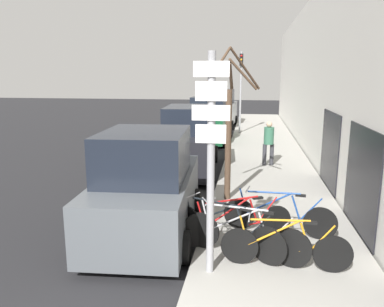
% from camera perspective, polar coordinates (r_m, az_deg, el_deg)
% --- Properties ---
extents(ground_plane, '(80.00, 80.00, 0.00)m').
position_cam_1_polar(ground_plane, '(13.85, 0.62, -2.17)').
color(ground_plane, black).
extents(sidewalk_curb, '(3.20, 32.00, 0.15)m').
position_cam_1_polar(sidewalk_curb, '(16.43, 11.06, 0.10)').
color(sidewalk_curb, '#9E9B93').
rests_on(sidewalk_curb, ground).
extents(building_facade, '(0.23, 32.00, 6.50)m').
position_cam_1_polar(building_facade, '(16.19, 17.83, 10.84)').
color(building_facade, silver).
rests_on(building_facade, ground).
extents(signpost, '(0.58, 0.14, 3.55)m').
position_cam_1_polar(signpost, '(5.82, 2.89, -0.54)').
color(signpost, '#939399').
rests_on(signpost, sidewalk_curb).
extents(bicycle_0, '(2.16, 0.44, 0.89)m').
position_cam_1_polar(bicycle_0, '(6.63, 14.02, -13.64)').
color(bicycle_0, black).
rests_on(bicycle_0, sidewalk_curb).
extents(bicycle_1, '(2.25, 0.79, 0.95)m').
position_cam_1_polar(bicycle_1, '(6.85, 7.97, -12.29)').
color(bicycle_1, black).
rests_on(bicycle_1, sidewalk_curb).
extents(bicycle_2, '(2.20, 1.22, 0.94)m').
position_cam_1_polar(bicycle_2, '(7.05, 4.90, -11.49)').
color(bicycle_2, black).
rests_on(bicycle_2, sidewalk_curb).
extents(bicycle_3, '(2.10, 0.97, 0.91)m').
position_cam_1_polar(bicycle_3, '(7.41, 6.97, -10.48)').
color(bicycle_3, black).
rests_on(bicycle_3, sidewalk_curb).
extents(bicycle_4, '(2.25, 0.53, 0.91)m').
position_cam_1_polar(bicycle_4, '(7.91, 13.06, -9.24)').
color(bicycle_4, black).
rests_on(bicycle_4, sidewalk_curb).
extents(parked_car_0, '(2.27, 4.23, 2.24)m').
position_cam_1_polar(parked_car_0, '(7.96, -6.91, -5.33)').
color(parked_car_0, '#51565B').
rests_on(parked_car_0, ground).
extents(parked_car_1, '(2.17, 4.78, 2.32)m').
position_cam_1_polar(parked_car_1, '(13.13, -0.42, 1.76)').
color(parked_car_1, black).
rests_on(parked_car_1, ground).
extents(parked_car_2, '(2.10, 4.41, 2.32)m').
position_cam_1_polar(parked_car_2, '(19.08, 2.75, 4.87)').
color(parked_car_2, '#144728').
rests_on(parked_car_2, ground).
extents(parked_car_3, '(2.18, 4.80, 2.47)m').
position_cam_1_polar(parked_car_3, '(25.01, 4.33, 6.64)').
color(parked_car_3, '#B2B7BC').
rests_on(parked_car_3, ground).
extents(pedestrian_near, '(0.41, 0.35, 1.59)m').
position_cam_1_polar(pedestrian_near, '(13.73, 11.61, 2.03)').
color(pedestrian_near, '#333338').
rests_on(pedestrian_near, sidewalk_curb).
extents(street_tree, '(1.43, 1.52, 3.89)m').
position_cam_1_polar(street_tree, '(9.64, 5.73, 3.93)').
color(street_tree, '#4C3828').
rests_on(street_tree, sidewalk_curb).
extents(traffic_light, '(0.20, 0.30, 4.50)m').
position_cam_1_polar(traffic_light, '(21.33, 7.45, 10.86)').
color(traffic_light, '#939399').
rests_on(traffic_light, sidewalk_curb).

